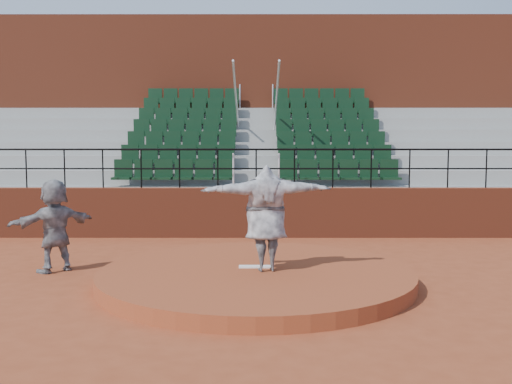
# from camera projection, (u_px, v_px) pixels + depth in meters

# --- Properties ---
(ground) EXTENTS (90.00, 90.00, 0.00)m
(ground) POSITION_uv_depth(u_px,v_px,m) (256.00, 283.00, 10.01)
(ground) COLOR brown
(ground) RESTS_ON ground
(pitchers_mound) EXTENTS (5.50, 5.50, 0.25)m
(pitchers_mound) POSITION_uv_depth(u_px,v_px,m) (256.00, 276.00, 10.00)
(pitchers_mound) COLOR brown
(pitchers_mound) RESTS_ON ground
(pitching_rubber) EXTENTS (0.60, 0.15, 0.03)m
(pitching_rubber) POSITION_uv_depth(u_px,v_px,m) (256.00, 267.00, 10.14)
(pitching_rubber) COLOR white
(pitching_rubber) RESTS_ON pitchers_mound
(boundary_wall) EXTENTS (24.00, 0.30, 1.30)m
(boundary_wall) POSITION_uv_depth(u_px,v_px,m) (256.00, 212.00, 14.94)
(boundary_wall) COLOR maroon
(boundary_wall) RESTS_ON ground
(wall_railing) EXTENTS (24.04, 0.05, 1.03)m
(wall_railing) POSITION_uv_depth(u_px,v_px,m) (256.00, 160.00, 14.82)
(wall_railing) COLOR black
(wall_railing) RESTS_ON boundary_wall
(seating_deck) EXTENTS (24.00, 5.97, 4.63)m
(seating_deck) POSITION_uv_depth(u_px,v_px,m) (256.00, 175.00, 18.50)
(seating_deck) COLOR gray
(seating_deck) RESTS_ON ground
(press_box_facade) EXTENTS (24.00, 3.00, 7.10)m
(press_box_facade) POSITION_uv_depth(u_px,v_px,m) (256.00, 116.00, 22.26)
(press_box_facade) COLOR maroon
(press_box_facade) RESTS_ON ground
(pitcher) EXTENTS (2.32, 0.94, 1.83)m
(pitcher) POSITION_uv_depth(u_px,v_px,m) (266.00, 218.00, 9.82)
(pitcher) COLOR black
(pitcher) RESTS_ON pitchers_mound
(fielder) EXTENTS (1.57, 1.51, 1.78)m
(fielder) POSITION_uv_depth(u_px,v_px,m) (54.00, 225.00, 10.88)
(fielder) COLOR black
(fielder) RESTS_ON ground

